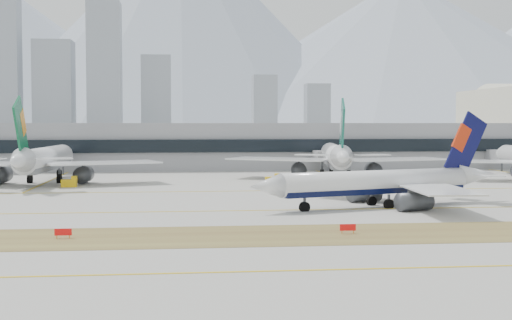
{
  "coord_description": "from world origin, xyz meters",
  "views": [
    {
      "loc": [
        -7.59,
        -126.1,
        15.1
      ],
      "look_at": [
        8.24,
        18.0,
        7.5
      ],
      "focal_mm": 50.0,
      "sensor_mm": 36.0,
      "label": 1
    }
  ],
  "objects": [
    {
      "name": "widebody_cathay",
      "position": [
        35.35,
        64.92,
        5.69
      ],
      "size": [
        59.39,
        58.66,
        21.39
      ],
      "rotation": [
        0.0,
        0.0,
        1.42
      ],
      "color": "white",
      "rests_on": "ground"
    },
    {
      "name": "ground",
      "position": [
        0.0,
        0.0,
        0.0
      ],
      "size": [
        3000.0,
        3000.0,
        0.0
      ],
      "primitive_type": "plane",
      "color": "#A7A49C",
      "rests_on": "ground"
    },
    {
      "name": "gse_c",
      "position": [
        15.67,
        46.99,
        1.05
      ],
      "size": [
        3.55,
        2.0,
        2.6
      ],
      "color": "yellow",
      "rests_on": "ground"
    },
    {
      "name": "taxiing_airliner",
      "position": [
        29.27,
        -1.8,
        4.23
      ],
      "size": [
        50.64,
        43.0,
        17.52
      ],
      "rotation": [
        0.0,
        0.0,
        3.46
      ],
      "color": "white",
      "rests_on": "ground"
    },
    {
      "name": "hold_sign_right",
      "position": [
        15.29,
        -32.0,
        0.88
      ],
      "size": [
        2.2,
        0.15,
        1.35
      ],
      "color": "red",
      "rests_on": "ground"
    },
    {
      "name": "terminal",
      "position": [
        0.0,
        114.84,
        7.5
      ],
      "size": [
        280.0,
        43.1,
        15.0
      ],
      "color": "gray",
      "rests_on": "ground"
    },
    {
      "name": "widebody_eva",
      "position": [
        -40.93,
        55.57,
        5.66
      ],
      "size": [
        59.75,
        58.44,
        21.31
      ],
      "rotation": [
        0.0,
        0.0,
        1.53
      ],
      "color": "white",
      "rests_on": "ground"
    },
    {
      "name": "gse_b",
      "position": [
        -32.88,
        44.2,
        1.05
      ],
      "size": [
        3.55,
        2.0,
        2.6
      ],
      "color": "yellow",
      "rests_on": "ground"
    },
    {
      "name": "mountain_ridge",
      "position": [
        33.0,
        1404.14,
        181.85
      ],
      "size": [
        2830.0,
        1120.0,
        470.0
      ],
      "color": "#9EA8B7",
      "rests_on": "ground"
    },
    {
      "name": "city_skyline",
      "position": [
        -106.76,
        453.42,
        49.8
      ],
      "size": [
        342.0,
        49.8,
        140.0
      ],
      "color": "gray",
      "rests_on": "ground"
    },
    {
      "name": "apron_markings",
      "position": [
        0.0,
        -53.95,
        0.02
      ],
      "size": [
        360.0,
        122.22,
        0.06
      ],
      "color": "brown",
      "rests_on": "ground"
    },
    {
      "name": "hold_sign_left",
      "position": [
        -22.5,
        -32.0,
        0.88
      ],
      "size": [
        2.2,
        0.15,
        1.35
      ],
      "color": "red",
      "rests_on": "ground"
    }
  ]
}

